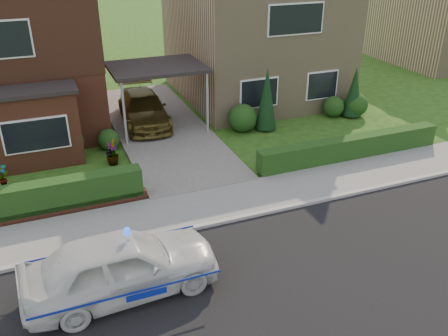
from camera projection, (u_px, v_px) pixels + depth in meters
ground at (278, 287)px, 11.42m from camera, size 120.00×120.00×0.00m
road at (278, 287)px, 11.42m from camera, size 60.00×6.00×0.02m
kerb at (230, 220)px, 13.93m from camera, size 60.00×0.16×0.12m
sidewalk at (217, 204)px, 14.80m from camera, size 60.00×2.00×0.10m
driveway at (160, 127)px, 20.53m from camera, size 3.80×12.00×0.12m
house_right at (254, 22)px, 23.32m from camera, size 7.50×8.06×7.25m
carport_link at (156, 68)px, 19.32m from camera, size 3.80×3.00×2.77m
dwarf_wall at (17, 218)px, 13.82m from camera, size 7.70×0.25×0.36m
hedge_left at (18, 221)px, 14.02m from camera, size 7.50×0.55×0.90m
hedge_right at (349, 159)px, 17.78m from camera, size 7.50×0.55×0.80m
shrub_left_mid at (66, 143)px, 17.52m from camera, size 1.32×1.32×1.32m
shrub_left_near at (109, 139)px, 18.41m from camera, size 0.84×0.84×0.84m
shrub_right_near at (243, 118)px, 20.01m from camera, size 1.20×1.20×1.20m
shrub_right_mid at (334, 107)px, 21.68m from camera, size 0.96×0.96×0.96m
shrub_right_far at (356, 105)px, 21.73m from camera, size 1.08×1.08×1.08m
conifer_a at (267, 101)px, 19.87m from camera, size 0.90×0.90×2.60m
conifer_b at (354, 93)px, 21.41m from camera, size 0.90×0.90×2.20m
neighbour_right at (443, 20)px, 30.16m from camera, size 6.50×7.00×5.20m
police_car at (121, 266)px, 10.92m from camera, size 4.16×4.61×1.70m
driveway_car at (143, 108)px, 20.55m from camera, size 2.13×4.63×1.31m
potted_plant_a at (2, 176)px, 15.71m from camera, size 0.51×0.44×0.82m
potted_plant_b at (111, 151)px, 17.44m from camera, size 0.59×0.56×0.85m
potted_plant_c at (112, 154)px, 17.21m from camera, size 0.62×0.62×0.83m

